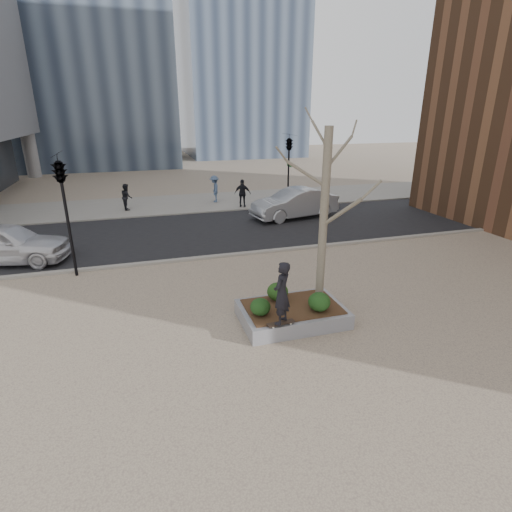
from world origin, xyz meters
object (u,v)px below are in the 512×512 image
object	(u,v)px
skateboard	(281,324)
skateboarder	(282,293)
police_car	(6,243)
planter	(292,314)

from	to	relation	value
skateboard	skateboarder	world-z (taller)	skateboarder
skateboarder	police_car	distance (m)	12.25
planter	police_car	xyz separation A→B (m)	(-9.28, 7.82, 0.61)
planter	skateboard	size ratio (longest dim) A/B	3.85
planter	skateboard	distance (m)	1.14
skateboarder	planter	bearing A→B (deg)	-171.94
skateboard	police_car	size ratio (longest dim) A/B	0.16
planter	skateboarder	size ratio (longest dim) A/B	1.73
police_car	skateboard	bearing A→B (deg)	-122.00
skateboard	skateboarder	distance (m)	0.90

